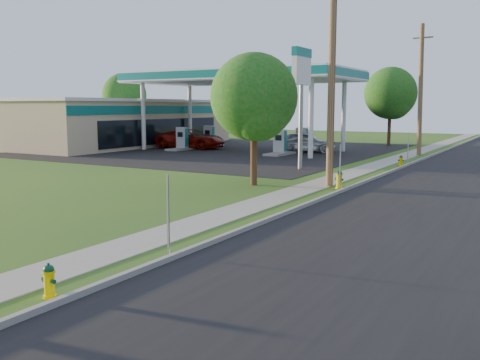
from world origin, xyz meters
name	(u,v)px	position (x,y,z in m)	size (l,w,h in m)	color
ground_plane	(9,312)	(0.00, 0.00, 0.00)	(140.00, 140.00, 0.00)	#295420
road	(407,230)	(4.50, 10.00, 0.01)	(8.00, 120.00, 0.02)	black
curb	(284,214)	(0.50, 10.00, 0.07)	(0.15, 120.00, 0.15)	gray
sidewalk	(238,210)	(-1.25, 10.00, 0.01)	(1.50, 120.00, 0.03)	gray
forecourt	(221,150)	(-16.00, 32.00, 0.01)	(26.00, 28.00, 0.02)	black
utility_pole_mid	(332,75)	(-0.60, 17.00, 4.95)	(1.40, 0.32, 9.80)	brown
utility_pole_far	(421,90)	(-0.60, 35.00, 4.80)	(1.40, 0.32, 9.50)	brown
sign_post_near	(168,216)	(0.25, 4.20, 1.00)	(0.05, 0.04, 2.00)	gray
sign_post_mid	(340,168)	(0.25, 16.00, 1.00)	(0.05, 0.04, 2.00)	gray
sign_post_far	(408,148)	(0.25, 28.20, 1.00)	(0.05, 0.04, 2.00)	gray
gas_canopy	(241,78)	(-14.00, 32.00, 5.90)	(18.18, 9.18, 6.40)	silver
fuel_pump_nw	(182,141)	(-18.50, 30.00, 0.72)	(1.20, 3.20, 1.90)	gray
fuel_pump_ne	(280,145)	(-9.50, 30.00, 0.72)	(1.20, 3.20, 1.90)	gray
fuel_pump_sw	(209,139)	(-18.50, 34.00, 0.72)	(1.20, 3.20, 1.90)	gray
fuel_pump_se	(302,142)	(-9.50, 34.00, 0.72)	(1.20, 3.20, 1.90)	gray
convenience_store	(122,122)	(-26.98, 32.00, 2.13)	(10.40, 22.40, 4.25)	tan
price_pylon	(302,73)	(-4.50, 22.50, 5.43)	(0.34, 2.04, 6.85)	gray
tree_verge	(255,100)	(-3.66, 15.55, 3.86)	(3.96, 3.96, 6.00)	#3D2416
tree_lot	(391,95)	(-4.93, 43.40, 4.60)	(4.72, 4.72, 7.15)	#3D2416
tree_back	(125,97)	(-32.23, 38.23, 4.62)	(4.73, 4.73, 7.18)	#3D2416
hydrant_near	(49,281)	(0.02, 0.86, 0.33)	(0.35, 0.31, 0.68)	#FDD700
hydrant_mid	(339,180)	(0.03, 16.55, 0.41)	(0.43, 0.38, 0.84)	#DCBE00
hydrant_far	(401,161)	(0.10, 27.14, 0.33)	(0.34, 0.31, 0.67)	#E1B100
car_red	(191,139)	(-18.73, 31.55, 0.83)	(2.76, 5.99, 1.67)	#690903
car_silver	(305,142)	(-8.91, 33.19, 0.82)	(1.94, 4.82, 1.64)	silver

